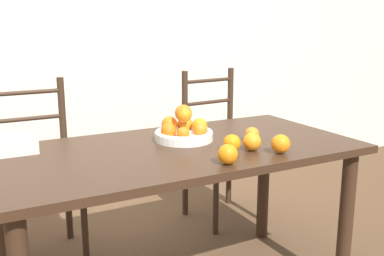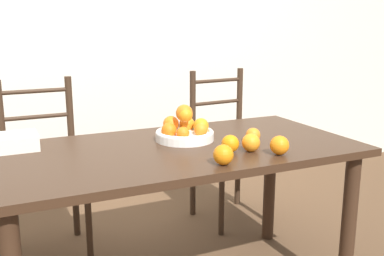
{
  "view_description": "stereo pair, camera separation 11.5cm",
  "coord_description": "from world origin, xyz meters",
  "px_view_note": "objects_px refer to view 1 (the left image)",
  "views": [
    {
      "loc": [
        -0.86,
        -1.76,
        1.3
      ],
      "look_at": [
        0.08,
        0.01,
        0.83
      ],
      "focal_mm": 42.0,
      "sensor_mm": 36.0,
      "label": 1
    },
    {
      "loc": [
        -0.76,
        -1.81,
        1.3
      ],
      "look_at": [
        0.08,
        0.01,
        0.83
      ],
      "focal_mm": 42.0,
      "sensor_mm": 36.0,
      "label": 2
    }
  ],
  "objects_px": {
    "orange_loose_3": "(232,143)",
    "book_stack": "(13,144)",
    "orange_loose_2": "(228,154)",
    "orange_loose_4": "(281,144)",
    "chair_left": "(37,176)",
    "orange_loose_1": "(252,134)",
    "fruit_bowl": "(184,130)",
    "orange_loose_0": "(252,142)",
    "chair_right": "(220,149)"
  },
  "relations": [
    {
      "from": "orange_loose_3",
      "to": "book_stack",
      "type": "height_order",
      "value": "orange_loose_3"
    },
    {
      "from": "orange_loose_2",
      "to": "orange_loose_4",
      "type": "xyz_separation_m",
      "value": [
        0.29,
        0.03,
        0.0
      ]
    },
    {
      "from": "chair_left",
      "to": "orange_loose_4",
      "type": "bearing_deg",
      "value": -50.88
    },
    {
      "from": "orange_loose_1",
      "to": "book_stack",
      "type": "xyz_separation_m",
      "value": [
        -1.02,
        0.34,
        -0.0
      ]
    },
    {
      "from": "fruit_bowl",
      "to": "orange_loose_2",
      "type": "xyz_separation_m",
      "value": [
        -0.02,
        -0.42,
        -0.01
      ]
    },
    {
      "from": "orange_loose_4",
      "to": "book_stack",
      "type": "bearing_deg",
      "value": 151.13
    },
    {
      "from": "orange_loose_1",
      "to": "orange_loose_4",
      "type": "distance_m",
      "value": 0.22
    },
    {
      "from": "orange_loose_1",
      "to": "orange_loose_2",
      "type": "xyz_separation_m",
      "value": [
        -0.29,
        -0.25,
        0.01
      ]
    },
    {
      "from": "chair_left",
      "to": "book_stack",
      "type": "bearing_deg",
      "value": -109.22
    },
    {
      "from": "book_stack",
      "to": "fruit_bowl",
      "type": "bearing_deg",
      "value": -12.16
    },
    {
      "from": "fruit_bowl",
      "to": "orange_loose_1",
      "type": "height_order",
      "value": "fruit_bowl"
    },
    {
      "from": "orange_loose_4",
      "to": "fruit_bowl",
      "type": "bearing_deg",
      "value": 123.75
    },
    {
      "from": "fruit_bowl",
      "to": "orange_loose_0",
      "type": "xyz_separation_m",
      "value": [
        0.18,
        -0.31,
        -0.01
      ]
    },
    {
      "from": "chair_left",
      "to": "book_stack",
      "type": "xyz_separation_m",
      "value": [
        -0.15,
        -0.46,
        0.31
      ]
    },
    {
      "from": "orange_loose_0",
      "to": "orange_loose_4",
      "type": "relative_size",
      "value": 0.97
    },
    {
      "from": "chair_right",
      "to": "orange_loose_2",
      "type": "bearing_deg",
      "value": -125.21
    },
    {
      "from": "orange_loose_1",
      "to": "chair_right",
      "type": "height_order",
      "value": "chair_right"
    },
    {
      "from": "orange_loose_4",
      "to": "chair_right",
      "type": "height_order",
      "value": "chair_right"
    },
    {
      "from": "orange_loose_1",
      "to": "fruit_bowl",
      "type": "bearing_deg",
      "value": 147.24
    },
    {
      "from": "orange_loose_4",
      "to": "chair_left",
      "type": "distance_m",
      "value": 1.37
    },
    {
      "from": "orange_loose_2",
      "to": "orange_loose_4",
      "type": "bearing_deg",
      "value": 5.09
    },
    {
      "from": "orange_loose_1",
      "to": "orange_loose_2",
      "type": "distance_m",
      "value": 0.38
    },
    {
      "from": "fruit_bowl",
      "to": "chair_left",
      "type": "bearing_deg",
      "value": 133.6
    },
    {
      "from": "orange_loose_4",
      "to": "chair_left",
      "type": "bearing_deg",
      "value": 130.09
    },
    {
      "from": "fruit_bowl",
      "to": "chair_left",
      "type": "xyz_separation_m",
      "value": [
        -0.6,
        0.62,
        -0.33
      ]
    },
    {
      "from": "orange_loose_0",
      "to": "orange_loose_2",
      "type": "bearing_deg",
      "value": -149.7
    },
    {
      "from": "chair_left",
      "to": "orange_loose_2",
      "type": "bearing_deg",
      "value": -62.19
    },
    {
      "from": "orange_loose_4",
      "to": "chair_left",
      "type": "height_order",
      "value": "chair_left"
    },
    {
      "from": "orange_loose_2",
      "to": "chair_left",
      "type": "relative_size",
      "value": 0.08
    },
    {
      "from": "orange_loose_0",
      "to": "chair_right",
      "type": "relative_size",
      "value": 0.08
    },
    {
      "from": "fruit_bowl",
      "to": "orange_loose_3",
      "type": "height_order",
      "value": "fruit_bowl"
    },
    {
      "from": "fruit_bowl",
      "to": "chair_left",
      "type": "relative_size",
      "value": 0.28
    },
    {
      "from": "orange_loose_1",
      "to": "orange_loose_4",
      "type": "xyz_separation_m",
      "value": [
        -0.01,
        -0.22,
        0.01
      ]
    },
    {
      "from": "chair_right",
      "to": "book_stack",
      "type": "height_order",
      "value": "chair_right"
    },
    {
      "from": "orange_loose_3",
      "to": "chair_left",
      "type": "distance_m",
      "value": 1.18
    },
    {
      "from": "orange_loose_3",
      "to": "fruit_bowl",
      "type": "bearing_deg",
      "value": 108.32
    },
    {
      "from": "orange_loose_2",
      "to": "book_stack",
      "type": "relative_size",
      "value": 0.44
    },
    {
      "from": "orange_loose_1",
      "to": "orange_loose_4",
      "type": "height_order",
      "value": "orange_loose_4"
    },
    {
      "from": "orange_loose_3",
      "to": "chair_right",
      "type": "distance_m",
      "value": 1.08
    },
    {
      "from": "orange_loose_3",
      "to": "orange_loose_2",
      "type": "bearing_deg",
      "value": -128.08
    },
    {
      "from": "fruit_bowl",
      "to": "book_stack",
      "type": "bearing_deg",
      "value": 167.84
    },
    {
      "from": "orange_loose_4",
      "to": "chair_right",
      "type": "relative_size",
      "value": 0.08
    },
    {
      "from": "orange_loose_4",
      "to": "chair_left",
      "type": "xyz_separation_m",
      "value": [
        -0.86,
        1.02,
        -0.32
      ]
    },
    {
      "from": "orange_loose_2",
      "to": "chair_left",
      "type": "distance_m",
      "value": 1.24
    },
    {
      "from": "fruit_bowl",
      "to": "orange_loose_0",
      "type": "bearing_deg",
      "value": -59.36
    },
    {
      "from": "orange_loose_1",
      "to": "chair_left",
      "type": "bearing_deg",
      "value": 137.32
    },
    {
      "from": "orange_loose_1",
      "to": "orange_loose_3",
      "type": "xyz_separation_m",
      "value": [
        -0.18,
        -0.1,
        0.0
      ]
    },
    {
      "from": "chair_right",
      "to": "chair_left",
      "type": "bearing_deg",
      "value": 174.9
    },
    {
      "from": "orange_loose_0",
      "to": "orange_loose_4",
      "type": "bearing_deg",
      "value": -47.38
    },
    {
      "from": "book_stack",
      "to": "orange_loose_3",
      "type": "bearing_deg",
      "value": -27.68
    }
  ]
}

